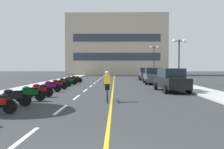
% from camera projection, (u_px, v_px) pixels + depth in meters
% --- Properties ---
extents(ground_plane, '(140.00, 140.00, 0.00)m').
position_uv_depth(ground_plane, '(111.00, 84.00, 24.70)').
color(ground_plane, '#2D3033').
extents(curb_left, '(2.40, 72.00, 0.12)m').
position_uv_depth(curb_left, '(56.00, 81.00, 27.81)').
color(curb_left, '#A8A8A3').
rests_on(curb_left, ground).
extents(curb_right, '(2.40, 72.00, 0.12)m').
position_uv_depth(curb_right, '(168.00, 82.00, 27.58)').
color(curb_right, '#A8A8A3').
rests_on(curb_right, ground).
extents(lane_dash_0, '(0.14, 2.20, 0.01)m').
position_uv_depth(lane_dash_0, '(23.00, 139.00, 5.74)').
color(lane_dash_0, silver).
rests_on(lane_dash_0, ground).
extents(lane_dash_1, '(0.14, 2.20, 0.01)m').
position_uv_depth(lane_dash_1, '(61.00, 109.00, 9.74)').
color(lane_dash_1, silver).
rests_on(lane_dash_1, ground).
extents(lane_dash_2, '(0.14, 2.20, 0.01)m').
position_uv_depth(lane_dash_2, '(77.00, 97.00, 13.74)').
color(lane_dash_2, silver).
rests_on(lane_dash_2, ground).
extents(lane_dash_3, '(0.14, 2.20, 0.01)m').
position_uv_depth(lane_dash_3, '(85.00, 90.00, 17.74)').
color(lane_dash_3, silver).
rests_on(lane_dash_3, ground).
extents(lane_dash_4, '(0.14, 2.20, 0.01)m').
position_uv_depth(lane_dash_4, '(91.00, 86.00, 21.73)').
color(lane_dash_4, silver).
rests_on(lane_dash_4, ground).
extents(lane_dash_5, '(0.14, 2.20, 0.01)m').
position_uv_depth(lane_dash_5, '(95.00, 83.00, 25.73)').
color(lane_dash_5, silver).
rests_on(lane_dash_5, ground).
extents(lane_dash_6, '(0.14, 2.20, 0.01)m').
position_uv_depth(lane_dash_6, '(98.00, 81.00, 29.73)').
color(lane_dash_6, silver).
rests_on(lane_dash_6, ground).
extents(lane_dash_7, '(0.14, 2.20, 0.01)m').
position_uv_depth(lane_dash_7, '(100.00, 79.00, 33.72)').
color(lane_dash_7, silver).
rests_on(lane_dash_7, ground).
extents(lane_dash_8, '(0.14, 2.20, 0.01)m').
position_uv_depth(lane_dash_8, '(101.00, 78.00, 37.72)').
color(lane_dash_8, silver).
rests_on(lane_dash_8, ground).
extents(lane_dash_9, '(0.14, 2.20, 0.01)m').
position_uv_depth(lane_dash_9, '(103.00, 77.00, 41.72)').
color(lane_dash_9, silver).
rests_on(lane_dash_9, ground).
extents(lane_dash_10, '(0.14, 2.20, 0.01)m').
position_uv_depth(lane_dash_10, '(104.00, 76.00, 45.71)').
color(lane_dash_10, silver).
rests_on(lane_dash_10, ground).
extents(lane_dash_11, '(0.14, 2.20, 0.01)m').
position_uv_depth(lane_dash_11, '(105.00, 75.00, 49.71)').
color(lane_dash_11, silver).
rests_on(lane_dash_11, ground).
extents(centre_line_yellow, '(0.12, 66.00, 0.01)m').
position_uv_depth(centre_line_yellow, '(114.00, 82.00, 27.69)').
color(centre_line_yellow, gold).
rests_on(centre_line_yellow, ground).
extents(office_building, '(23.35, 8.15, 14.18)m').
position_uv_depth(office_building, '(117.00, 46.00, 52.43)').
color(office_building, '#BCAD93').
rests_on(office_building, ground).
extents(street_lamp_mid, '(1.46, 0.36, 4.81)m').
position_uv_depth(street_lamp_mid, '(179.00, 51.00, 23.43)').
color(street_lamp_mid, black).
rests_on(street_lamp_mid, curb_right).
extents(street_lamp_far, '(1.46, 0.36, 5.35)m').
position_uv_depth(street_lamp_far, '(154.00, 55.00, 36.40)').
color(street_lamp_far, black).
rests_on(street_lamp_far, curb_right).
extents(parked_car_near, '(2.17, 4.32, 1.82)m').
position_uv_depth(parked_car_near, '(171.00, 80.00, 16.90)').
color(parked_car_near, black).
rests_on(parked_car_near, ground).
extents(parked_car_mid, '(2.07, 4.27, 1.82)m').
position_uv_depth(parked_car_mid, '(153.00, 76.00, 24.45)').
color(parked_car_mid, black).
rests_on(parked_car_mid, ground).
extents(parked_car_far, '(2.12, 4.30, 1.82)m').
position_uv_depth(parked_car_far, '(145.00, 74.00, 31.99)').
color(parked_car_far, black).
rests_on(parked_car_far, ground).
extents(motorcycle_2, '(1.68, 0.66, 0.92)m').
position_uv_depth(motorcycle_2, '(13.00, 97.00, 10.46)').
color(motorcycle_2, black).
rests_on(motorcycle_2, ground).
extents(motorcycle_3, '(1.69, 0.62, 0.92)m').
position_uv_depth(motorcycle_3, '(30.00, 93.00, 12.11)').
color(motorcycle_3, black).
rests_on(motorcycle_3, ground).
extents(motorcycle_4, '(1.68, 0.66, 0.92)m').
position_uv_depth(motorcycle_4, '(39.00, 90.00, 13.76)').
color(motorcycle_4, black).
rests_on(motorcycle_4, ground).
extents(motorcycle_5, '(1.70, 0.60, 0.92)m').
position_uv_depth(motorcycle_5, '(50.00, 86.00, 16.60)').
color(motorcycle_5, black).
rests_on(motorcycle_5, ground).
extents(motorcycle_6, '(1.70, 0.60, 0.92)m').
position_uv_depth(motorcycle_6, '(58.00, 84.00, 18.54)').
color(motorcycle_6, black).
rests_on(motorcycle_6, ground).
extents(motorcycle_7, '(1.66, 0.72, 0.92)m').
position_uv_depth(motorcycle_7, '(63.00, 82.00, 21.08)').
color(motorcycle_7, black).
rests_on(motorcycle_7, ground).
extents(motorcycle_8, '(1.68, 0.65, 0.92)m').
position_uv_depth(motorcycle_8, '(69.00, 81.00, 23.08)').
color(motorcycle_8, black).
rests_on(motorcycle_8, ground).
extents(motorcycle_9, '(1.68, 0.64, 0.92)m').
position_uv_depth(motorcycle_9, '(71.00, 80.00, 24.88)').
color(motorcycle_9, black).
rests_on(motorcycle_9, ground).
extents(motorcycle_10, '(1.67, 0.68, 0.92)m').
position_uv_depth(motorcycle_10, '(75.00, 79.00, 26.34)').
color(motorcycle_10, black).
rests_on(motorcycle_10, ground).
extents(cyclist_rider, '(0.42, 1.77, 1.71)m').
position_uv_depth(cyclist_rider, '(107.00, 85.00, 12.11)').
color(cyclist_rider, black).
rests_on(cyclist_rider, ground).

